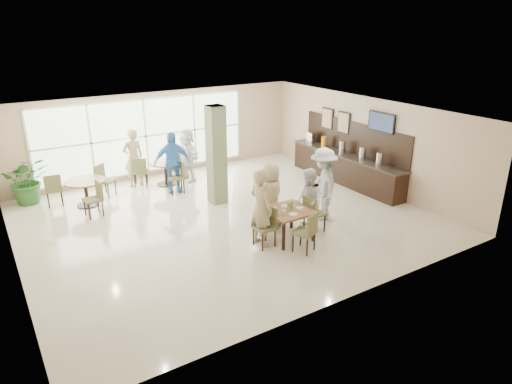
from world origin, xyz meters
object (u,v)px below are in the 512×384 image
potted_plant (27,180)px  teen_standing (323,184)px  adult_a (172,162)px  buffet_counter (346,166)px  adult_b (187,155)px  adult_standing (133,158)px  round_table_right (166,168)px  teen_left (261,208)px  teen_far (271,195)px  main_table (288,213)px  teen_right (309,201)px  round_table_left (85,186)px

potted_plant → teen_standing: (6.39, -5.37, 0.28)m
adult_a → buffet_counter: bearing=-13.0°
adult_b → adult_standing: size_ratio=0.94×
round_table_right → adult_b: adult_b is taller
adult_a → teen_left: bearing=-75.4°
teen_far → adult_a: 3.81m
teen_left → adult_a: size_ratio=0.98×
teen_left → adult_b: size_ratio=1.07×
main_table → teen_far: 0.89m
teen_left → teen_right: 1.41m
round_table_left → adult_standing: bearing=27.2°
main_table → buffet_counter: (4.00, 2.34, -0.11)m
teen_right → round_table_left: bearing=-115.6°
buffet_counter → adult_standing: 6.74m
round_table_left → teen_right: bearing=-47.5°
teen_far → round_table_left: bearing=-65.5°
teen_left → adult_standing: bearing=4.3°
main_table → potted_plant: size_ratio=0.76×
teen_standing → adult_b: (-1.71, 4.77, -0.10)m
round_table_left → teen_far: 5.36m
teen_right → adult_a: size_ratio=0.85×
teen_standing → adult_standing: size_ratio=1.04×
teen_right → adult_a: adult_a is taller
buffet_counter → teen_standing: (-2.52, -1.84, 0.41)m
main_table → adult_standing: adult_standing is taller
main_table → teen_left: teen_left is taller
teen_left → teen_far: teen_left is taller
potted_plant → teen_right: (5.61, -5.76, 0.12)m
buffet_counter → adult_b: (-4.23, 2.92, 0.31)m
adult_a → adult_standing: (-0.82, 1.15, -0.01)m
main_table → adult_b: size_ratio=0.60×
round_table_left → teen_left: teen_left is taller
round_table_left → teen_right: 6.32m
round_table_left → buffet_counter: buffet_counter is taller
round_table_left → teen_left: (2.87, -4.67, 0.35)m
round_table_left → adult_b: size_ratio=0.65×
adult_a → main_table: bearing=-66.7°
buffet_counter → potted_plant: size_ratio=3.44×
buffet_counter → teen_right: size_ratio=2.93×
teen_left → adult_a: (-0.35, 4.39, 0.02)m
round_table_right → teen_standing: size_ratio=0.52×
round_table_left → adult_a: adult_a is taller
teen_far → adult_standing: (-1.97, 4.78, 0.10)m
teen_standing → adult_a: 4.73m
buffet_counter → adult_a: size_ratio=2.50×
adult_standing → teen_right: bearing=107.6°
teen_right → adult_a: 4.72m
teen_right → potted_plant: bearing=-113.8°
potted_plant → adult_b: size_ratio=0.79×
round_table_right → potted_plant: (-3.92, 0.63, 0.13)m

